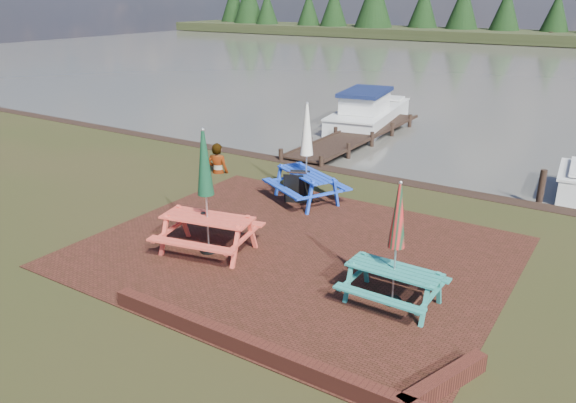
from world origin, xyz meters
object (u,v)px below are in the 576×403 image
Objects in this scene: picnic_table_red at (207,211)px; jetty at (356,135)px; chalkboard at (297,187)px; person at (217,144)px; picnic_table_blue at (306,168)px; picnic_table_teal at (395,263)px; boat_jetty at (368,114)px.

jetty is (-1.90, 11.29, -0.86)m from picnic_table_red.
person is (-3.59, 0.98, 0.51)m from chalkboard.
person is at bearing -162.93° from picnic_table_blue.
picnic_table_teal is 4.32m from picnic_table_red.
jetty is 6.86m from person.
picnic_table_red is 1.44× the size of person.
jetty is at bearing 133.46° from picnic_table_blue.
picnic_table_teal is at bearing -71.85° from boat_jetty.
person is at bearing -103.20° from boat_jetty.
chalkboard reaches higher than jetty.
person is (-1.70, -6.60, 0.85)m from jetty.
picnic_table_blue is at bearing 152.63° from person.
boat_jetty is at bearing -111.25° from person.
boat_jetty is (-2.94, 10.34, -0.60)m from picnic_table_blue.
picnic_table_blue is at bearing 138.22° from picnic_table_teal.
boat_jetty is at bearing 83.01° from chalkboard.
picnic_table_red is 5.92m from person.
picnic_table_red is 14.61m from boat_jetty.
chalkboard is 10.97m from boat_jetty.
picnic_table_blue reaches higher than picnic_table_teal.
picnic_table_teal is 0.26× the size of jetty.
picnic_table_teal is 0.36× the size of boat_jetty.
picnic_table_red is 3.99m from picnic_table_blue.
jetty is 1.36× the size of boat_jetty.
picnic_table_teal is 15.89m from boat_jetty.
picnic_table_blue is 0.30× the size of jetty.
picnic_table_teal is 9.14m from person.
picnic_table_red is 0.42× the size of boat_jetty.
jetty is at bearing 82.24° from chalkboard.
chalkboard is at bearing -75.97° from jetty.
chalkboard is (-4.32, 3.59, -0.38)m from picnic_table_teal.
boat_jetty reaches higher than jetty.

